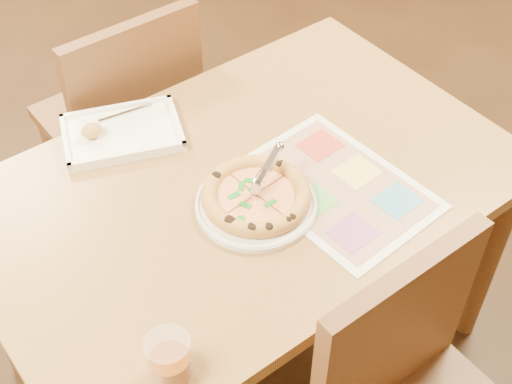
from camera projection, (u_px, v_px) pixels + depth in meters
dining_table at (246, 206)px, 1.77m from camera, size 1.30×0.85×0.72m
chair_far at (127, 107)px, 2.16m from camera, size 0.42×0.42×0.47m
plate at (256, 205)px, 1.65m from camera, size 0.32×0.32×0.02m
pizza at (256, 195)px, 1.64m from camera, size 0.26×0.26×0.04m
pizza_cutter at (266, 170)px, 1.63m from camera, size 0.13×0.06×0.08m
appetizer_tray at (120, 134)px, 1.82m from camera, size 0.35×0.30×0.06m
glass_tumbler at (170, 361)px, 1.32m from camera, size 0.09×0.09×0.11m
menu at (335, 187)px, 1.70m from camera, size 0.35×0.47×0.00m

